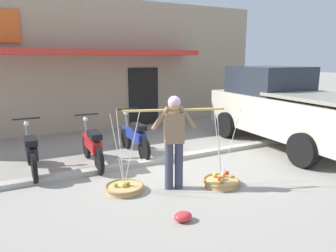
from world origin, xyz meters
TOP-DOWN VIEW (x-y plane):
  - ground_plane at (0.00, 0.00)m, footprint 90.00×90.00m
  - sidewalk_curb at (0.00, 0.70)m, footprint 20.00×0.24m
  - fruit_vendor at (-0.39, -0.75)m, footprint 1.71×0.63m
  - fruit_basket_left_side at (0.46, -1.04)m, footprint 0.70×0.70m
  - fruit_basket_right_side at (-1.24, -0.45)m, footprint 0.70×0.70m
  - motorcycle_nearest_shop at (-2.60, 1.29)m, footprint 0.54×1.82m
  - motorcycle_second_in_row at (-1.36, 1.20)m, footprint 0.54×1.82m
  - motorcycle_third_in_row at (-0.22, 1.52)m, footprint 0.54×1.82m
  - parked_truck at (3.72, 0.50)m, footprint 2.41×4.82m
  - storefront_building at (-0.52, 7.24)m, footprint 13.00×6.00m
  - plastic_litter_bag at (-0.86, -1.87)m, footprint 0.28×0.22m

SIDE VIEW (x-z plane):
  - ground_plane at x=0.00m, z-range 0.00..0.00m
  - sidewalk_curb at x=0.00m, z-range 0.00..0.10m
  - plastic_litter_bag at x=-0.86m, z-range 0.00..0.14m
  - fruit_basket_right_side at x=-1.24m, z-range -0.65..0.80m
  - fruit_basket_left_side at x=0.46m, z-range -0.65..0.80m
  - motorcycle_nearest_shop at x=-2.60m, z-range -0.09..1.00m
  - motorcycle_second_in_row at x=-1.36m, z-range -0.09..1.00m
  - motorcycle_third_in_row at x=-0.22m, z-range -0.09..1.00m
  - fruit_vendor at x=-0.39m, z-range 0.13..1.83m
  - parked_truck at x=3.72m, z-range -0.02..2.08m
  - storefront_building at x=-0.52m, z-range 0.00..4.20m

